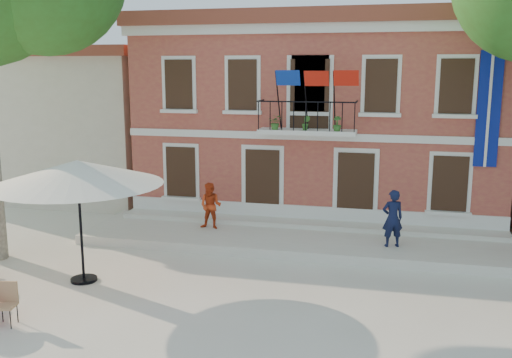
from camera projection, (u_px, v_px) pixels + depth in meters
name	position (u px, v px, depth m)	size (l,w,h in m)	color
ground	(195.00, 290.00, 14.53)	(90.00, 90.00, 0.00)	beige
main_building	(324.00, 113.00, 22.89)	(13.50, 9.59, 7.50)	#B45E41
neighbor_west	(80.00, 119.00, 26.59)	(9.40, 9.40, 6.40)	beige
terrace	(300.00, 240.00, 18.24)	(14.00, 3.40, 0.30)	silver
patio_umbrella	(78.00, 173.00, 14.58)	(4.37, 4.37, 3.25)	black
pedestrian_navy	(393.00, 218.00, 16.93)	(0.63, 0.42, 1.73)	#0F1635
pedestrian_orange	(211.00, 206.00, 18.86)	(0.75, 0.59, 1.55)	red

